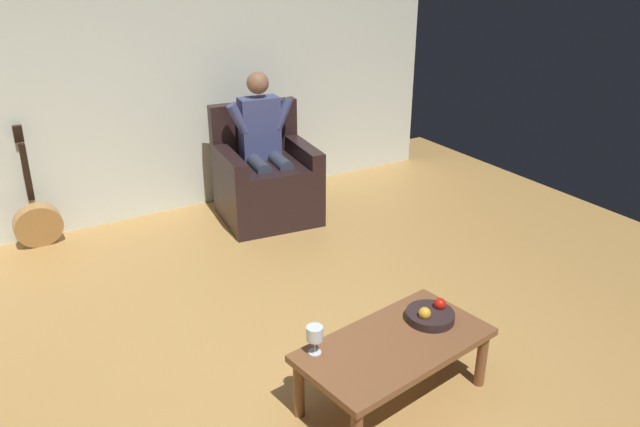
{
  "coord_description": "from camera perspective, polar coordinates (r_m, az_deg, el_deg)",
  "views": [
    {
      "loc": [
        1.38,
        2.21,
        2.34
      ],
      "look_at": [
        -0.59,
        -1.05,
        0.65
      ],
      "focal_mm": 34.54,
      "sensor_mm": 36.0,
      "label": 1
    }
  ],
  "objects": [
    {
      "name": "person_seated",
      "position": [
        5.49,
        -5.16,
        6.47
      ],
      "size": [
        0.62,
        0.6,
        1.31
      ],
      "rotation": [
        0.0,
        0.0,
        -0.12
      ],
      "color": "#3D4373",
      "rests_on": "ground"
    },
    {
      "name": "fruit_bowl",
      "position": [
        3.56,
        10.19,
        -9.22
      ],
      "size": [
        0.27,
        0.27,
        0.11
      ],
      "color": "#2B1F1F",
      "rests_on": "coffee_table"
    },
    {
      "name": "ground_plane",
      "position": [
        3.5,
        0.63,
        -18.04
      ],
      "size": [
        7.49,
        7.49,
        0.0
      ],
      "primitive_type": "plane",
      "color": "#B08246"
    },
    {
      "name": "armchair",
      "position": [
        5.61,
        -5.04,
        3.01
      ],
      "size": [
        0.9,
        0.87,
        1.01
      ],
      "rotation": [
        0.0,
        0.0,
        -0.12
      ],
      "color": "black",
      "rests_on": "ground"
    },
    {
      "name": "wall_back",
      "position": [
        5.62,
        -16.91,
        12.92
      ],
      "size": [
        6.12,
        0.06,
        2.73
      ],
      "primitive_type": "cube",
      "color": "silver",
      "rests_on": "ground"
    },
    {
      "name": "coffee_table",
      "position": [
        3.41,
        6.94,
        -12.44
      ],
      "size": [
        1.12,
        0.69,
        0.38
      ],
      "rotation": [
        0.0,
        0.0,
        0.14
      ],
      "color": "brown",
      "rests_on": "ground"
    },
    {
      "name": "guitar",
      "position": [
        5.59,
        -24.72,
        -0.64
      ],
      "size": [
        0.38,
        0.24,
        1.02
      ],
      "color": "#AB7A44",
      "rests_on": "ground"
    },
    {
      "name": "wine_glass_near",
      "position": [
        3.21,
        -0.5,
        -11.19
      ],
      "size": [
        0.09,
        0.09,
        0.16
      ],
      "color": "silver",
      "rests_on": "coffee_table"
    }
  ]
}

